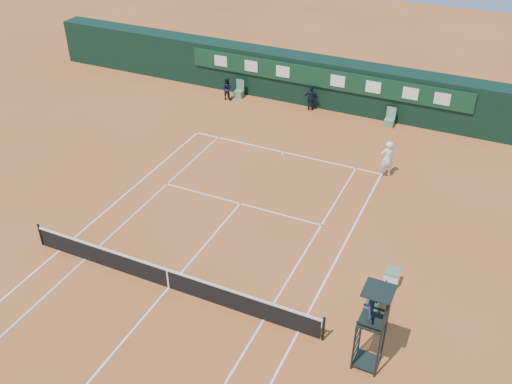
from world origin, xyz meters
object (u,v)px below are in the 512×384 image
(player, at_px, (387,159))
(player_bench, at_px, (377,299))
(umpire_chair, at_px, (373,312))
(cooler, at_px, (392,277))
(tennis_net, at_px, (168,278))

(player, bearing_deg, player_bench, 67.54)
(umpire_chair, xyz_separation_m, player_bench, (-0.33, 2.59, -1.86))
(player_bench, bearing_deg, umpire_chair, -82.78)
(player_bench, relative_size, cooler, 1.86)
(umpire_chair, bearing_deg, player, 101.14)
(tennis_net, height_order, cooler, tennis_net)
(tennis_net, relative_size, player, 6.43)
(player_bench, xyz_separation_m, player, (-2.08, 9.62, 0.41))
(umpire_chair, xyz_separation_m, player, (-2.40, 12.21, -1.46))
(tennis_net, height_order, umpire_chair, umpire_chair)
(player_bench, distance_m, cooler, 1.74)
(tennis_net, xyz_separation_m, player, (5.67, 11.82, 0.49))
(player_bench, bearing_deg, player, 102.18)
(tennis_net, bearing_deg, cooler, 26.30)
(umpire_chair, distance_m, player_bench, 3.21)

